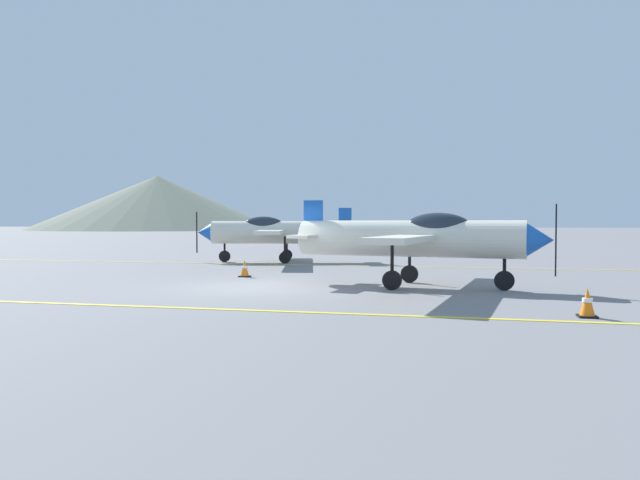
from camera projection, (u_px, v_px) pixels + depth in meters
name	position (u px, v px, depth m)	size (l,w,h in m)	color
ground_plane	(256.00, 287.00, 16.73)	(400.00, 400.00, 0.00)	slate
apron_line_near	(192.00, 308.00, 12.64)	(80.00, 0.16, 0.01)	yellow
apron_line_far	(322.00, 265.00, 25.39)	(80.00, 0.16, 0.01)	yellow
airplane_near	(418.00, 237.00, 16.87)	(7.52, 8.61, 2.57)	silver
airplane_mid	(276.00, 231.00, 27.47)	(7.53, 8.56, 2.57)	silver
car_sedan	(391.00, 239.00, 35.56)	(4.63, 3.69, 1.62)	#3372BF
traffic_cone_front	(587.00, 303.00, 11.47)	(0.36, 0.36, 0.59)	black
traffic_cone_side	(245.00, 269.00, 19.96)	(0.36, 0.36, 0.59)	black
hill_left	(158.00, 203.00, 149.25)	(63.20, 63.20, 13.89)	slate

